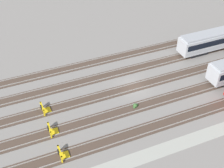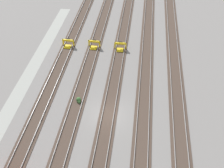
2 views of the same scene
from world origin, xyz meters
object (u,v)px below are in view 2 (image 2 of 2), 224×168
at_px(bumper_stop_nearest_track, 68,44).
at_px(bumper_stop_middle_track, 120,47).
at_px(weed_clump, 79,100).
at_px(bumper_stop_near_inner_track, 94,45).

height_order(bumper_stop_nearest_track, bumper_stop_middle_track, same).
distance_m(bumper_stop_nearest_track, weed_clump, 13.07).
bearing_deg(bumper_stop_middle_track, bumper_stop_nearest_track, -88.78).
xyz_separation_m(bumper_stop_near_inner_track, bumper_stop_middle_track, (0.04, 4.37, 0.00)).
xyz_separation_m(bumper_stop_middle_track, weed_clump, (12.44, -4.17, -0.27)).
bearing_deg(bumper_stop_middle_track, bumper_stop_near_inner_track, -90.54).
relative_size(bumper_stop_nearest_track, bumper_stop_middle_track, 1.00).
distance_m(bumper_stop_middle_track, weed_clump, 13.12).
bearing_deg(weed_clump, bumper_stop_nearest_track, -159.65).
bearing_deg(bumper_stop_middle_track, weed_clump, -18.54).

